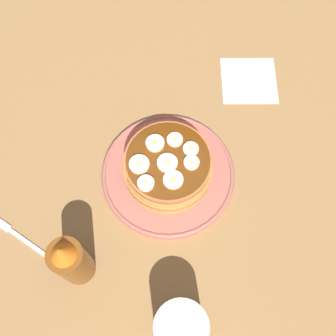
{
  "coord_description": "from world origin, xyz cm",
  "views": [
    {
      "loc": [
        27.98,
        4.75,
        69.95
      ],
      "look_at": [
        0.0,
        0.0,
        3.43
      ],
      "focal_mm": 44.06,
      "sensor_mm": 36.0,
      "label": 1
    }
  ],
  "objects_px": {
    "coffee_mug": "(180,331)",
    "syrup_bottle": "(71,261)",
    "banana_slice_0": "(165,163)",
    "banana_slice_6": "(146,183)",
    "pancake_stack": "(169,167)",
    "plate": "(168,174)",
    "napkin": "(249,80)",
    "banana_slice_4": "(155,143)",
    "banana_slice_7": "(191,165)",
    "banana_slice_5": "(191,149)",
    "banana_slice_2": "(173,180)",
    "banana_slice_3": "(139,164)",
    "banana_slice_1": "(175,140)",
    "fork": "(19,236)"
  },
  "relations": [
    {
      "from": "banana_slice_0",
      "to": "banana_slice_6",
      "type": "height_order",
      "value": "banana_slice_6"
    },
    {
      "from": "pancake_stack",
      "to": "banana_slice_6",
      "type": "relative_size",
      "value": 5.72
    },
    {
      "from": "pancake_stack",
      "to": "banana_slice_6",
      "type": "xyz_separation_m",
      "value": [
        0.05,
        -0.03,
        0.03
      ]
    },
    {
      "from": "plate",
      "to": "banana_slice_0",
      "type": "height_order",
      "value": "banana_slice_0"
    },
    {
      "from": "banana_slice_4",
      "to": "banana_slice_7",
      "type": "bearing_deg",
      "value": 65.68
    },
    {
      "from": "pancake_stack",
      "to": "napkin",
      "type": "relative_size",
      "value": 1.46
    },
    {
      "from": "banana_slice_3",
      "to": "banana_slice_5",
      "type": "xyz_separation_m",
      "value": [
        -0.04,
        0.08,
        -0.0
      ]
    },
    {
      "from": "banana_slice_0",
      "to": "banana_slice_2",
      "type": "relative_size",
      "value": 1.03
    },
    {
      "from": "banana_slice_0",
      "to": "pancake_stack",
      "type": "bearing_deg",
      "value": 140.18
    },
    {
      "from": "banana_slice_4",
      "to": "banana_slice_6",
      "type": "distance_m",
      "value": 0.07
    },
    {
      "from": "banana_slice_0",
      "to": "syrup_bottle",
      "type": "xyz_separation_m",
      "value": [
        0.18,
        -0.11,
        -0.01
      ]
    },
    {
      "from": "banana_slice_6",
      "to": "napkin",
      "type": "distance_m",
      "value": 0.33
    },
    {
      "from": "banana_slice_0",
      "to": "banana_slice_4",
      "type": "height_order",
      "value": "banana_slice_4"
    },
    {
      "from": "syrup_bottle",
      "to": "banana_slice_5",
      "type": "bearing_deg",
      "value": 144.71
    },
    {
      "from": "banana_slice_5",
      "to": "banana_slice_7",
      "type": "distance_m",
      "value": 0.03
    },
    {
      "from": "plate",
      "to": "banana_slice_6",
      "type": "bearing_deg",
      "value": -29.82
    },
    {
      "from": "banana_slice_5",
      "to": "coffee_mug",
      "type": "relative_size",
      "value": 0.24
    },
    {
      "from": "coffee_mug",
      "to": "banana_slice_2",
      "type": "bearing_deg",
      "value": -168.06
    },
    {
      "from": "pancake_stack",
      "to": "banana_slice_3",
      "type": "xyz_separation_m",
      "value": [
        0.02,
        -0.05,
        0.03
      ]
    },
    {
      "from": "banana_slice_4",
      "to": "banana_slice_7",
      "type": "relative_size",
      "value": 1.21
    },
    {
      "from": "banana_slice_1",
      "to": "plate",
      "type": "bearing_deg",
      "value": -8.16
    },
    {
      "from": "banana_slice_1",
      "to": "napkin",
      "type": "xyz_separation_m",
      "value": [
        -0.19,
        0.12,
        -0.07
      ]
    },
    {
      "from": "banana_slice_5",
      "to": "banana_slice_6",
      "type": "xyz_separation_m",
      "value": [
        0.07,
        -0.06,
        0.0
      ]
    },
    {
      "from": "banana_slice_3",
      "to": "syrup_bottle",
      "type": "distance_m",
      "value": 0.19
    },
    {
      "from": "banana_slice_2",
      "to": "syrup_bottle",
      "type": "xyz_separation_m",
      "value": [
        0.16,
        -0.13,
        -0.0
      ]
    },
    {
      "from": "banana_slice_4",
      "to": "napkin",
      "type": "height_order",
      "value": "banana_slice_4"
    },
    {
      "from": "banana_slice_4",
      "to": "fork",
      "type": "xyz_separation_m",
      "value": [
        0.18,
        -0.21,
        -0.07
      ]
    },
    {
      "from": "banana_slice_4",
      "to": "napkin",
      "type": "relative_size",
      "value": 0.29
    },
    {
      "from": "banana_slice_0",
      "to": "banana_slice_1",
      "type": "distance_m",
      "value": 0.05
    },
    {
      "from": "banana_slice_6",
      "to": "napkin",
      "type": "xyz_separation_m",
      "value": [
        -0.28,
        0.16,
        -0.07
      ]
    },
    {
      "from": "banana_slice_5",
      "to": "fork",
      "type": "bearing_deg",
      "value": -56.25
    },
    {
      "from": "banana_slice_1",
      "to": "banana_slice_7",
      "type": "bearing_deg",
      "value": 38.72
    },
    {
      "from": "banana_slice_7",
      "to": "syrup_bottle",
      "type": "relative_size",
      "value": 0.18
    },
    {
      "from": "banana_slice_0",
      "to": "syrup_bottle",
      "type": "bearing_deg",
      "value": -31.99
    },
    {
      "from": "banana_slice_3",
      "to": "banana_slice_7",
      "type": "distance_m",
      "value": 0.09
    },
    {
      "from": "banana_slice_6",
      "to": "fork",
      "type": "relative_size",
      "value": 0.23
    },
    {
      "from": "banana_slice_3",
      "to": "banana_slice_5",
      "type": "relative_size",
      "value": 1.27
    },
    {
      "from": "banana_slice_0",
      "to": "banana_slice_6",
      "type": "bearing_deg",
      "value": -30.91
    },
    {
      "from": "banana_slice_6",
      "to": "banana_slice_7",
      "type": "distance_m",
      "value": 0.08
    },
    {
      "from": "banana_slice_4",
      "to": "banana_slice_5",
      "type": "distance_m",
      "value": 0.06
    },
    {
      "from": "plate",
      "to": "banana_slice_4",
      "type": "xyz_separation_m",
      "value": [
        -0.03,
        -0.03,
        0.06
      ]
    },
    {
      "from": "banana_slice_6",
      "to": "syrup_bottle",
      "type": "height_order",
      "value": "syrup_bottle"
    },
    {
      "from": "banana_slice_3",
      "to": "banana_slice_6",
      "type": "bearing_deg",
      "value": 28.71
    },
    {
      "from": "banana_slice_2",
      "to": "coffee_mug",
      "type": "bearing_deg",
      "value": 11.94
    },
    {
      "from": "coffee_mug",
      "to": "syrup_bottle",
      "type": "bearing_deg",
      "value": -111.3
    },
    {
      "from": "banana_slice_5",
      "to": "syrup_bottle",
      "type": "relative_size",
      "value": 0.18
    },
    {
      "from": "banana_slice_2",
      "to": "banana_slice_4",
      "type": "height_order",
      "value": "banana_slice_4"
    },
    {
      "from": "banana_slice_2",
      "to": "banana_slice_5",
      "type": "xyz_separation_m",
      "value": [
        -0.06,
        0.02,
        0.0
      ]
    },
    {
      "from": "banana_slice_5",
      "to": "plate",
      "type": "bearing_deg",
      "value": -54.51
    },
    {
      "from": "plate",
      "to": "banana_slice_2",
      "type": "bearing_deg",
      "value": 22.37
    }
  ]
}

